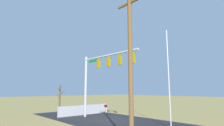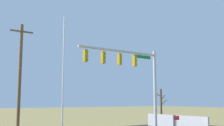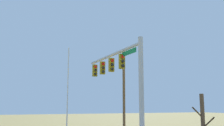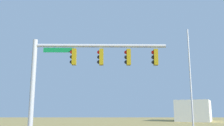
{
  "view_description": "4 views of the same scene",
  "coord_description": "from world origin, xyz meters",
  "px_view_note": "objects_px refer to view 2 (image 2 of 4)",
  "views": [
    {
      "loc": [
        -14.19,
        12.11,
        2.95
      ],
      "look_at": [
        -1.56,
        0.71,
        5.59
      ],
      "focal_mm": 28.46,
      "sensor_mm": 36.0,
      "label": 1
    },
    {
      "loc": [
        -14.21,
        -18.63,
        2.42
      ],
      "look_at": [
        -1.25,
        0.63,
        5.5
      ],
      "focal_mm": 45.76,
      "sensor_mm": 36.0,
      "label": 2
    },
    {
      "loc": [
        15.83,
        -6.75,
        3.02
      ],
      "look_at": [
        -1.27,
        0.68,
        6.08
      ],
      "focal_mm": 41.83,
      "sensor_mm": 36.0,
      "label": 3
    },
    {
      "loc": [
        -1.38,
        14.51,
        2.74
      ],
      "look_at": [
        -1.31,
        -0.32,
        5.61
      ],
      "focal_mm": 39.05,
      "sensor_mm": 36.0,
      "label": 4
    }
  ],
  "objects_px": {
    "signal_mast": "(132,70)",
    "bare_tree": "(161,106)",
    "utility_pole": "(20,75)",
    "open_sign": "(177,120)",
    "flagpole": "(63,76)"
  },
  "relations": [
    {
      "from": "signal_mast",
      "to": "open_sign",
      "type": "distance_m",
      "value": 5.45
    },
    {
      "from": "open_sign",
      "to": "flagpole",
      "type": "bearing_deg",
      "value": 173.51
    },
    {
      "from": "signal_mast",
      "to": "flagpole",
      "type": "xyz_separation_m",
      "value": [
        -7.12,
        -1.67,
        -0.98
      ]
    },
    {
      "from": "signal_mast",
      "to": "bare_tree",
      "type": "distance_m",
      "value": 6.32
    },
    {
      "from": "open_sign",
      "to": "bare_tree",
      "type": "bearing_deg",
      "value": 58.97
    },
    {
      "from": "bare_tree",
      "to": "open_sign",
      "type": "height_order",
      "value": "bare_tree"
    },
    {
      "from": "flagpole",
      "to": "utility_pole",
      "type": "relative_size",
      "value": 0.93
    },
    {
      "from": "flagpole",
      "to": "open_sign",
      "type": "height_order",
      "value": "flagpole"
    },
    {
      "from": "utility_pole",
      "to": "open_sign",
      "type": "height_order",
      "value": "utility_pole"
    },
    {
      "from": "utility_pole",
      "to": "open_sign",
      "type": "xyz_separation_m",
      "value": [
        10.52,
        -7.03,
        -3.62
      ]
    },
    {
      "from": "utility_pole",
      "to": "open_sign",
      "type": "relative_size",
      "value": 7.15
    },
    {
      "from": "signal_mast",
      "to": "bare_tree",
      "type": "xyz_separation_m",
      "value": [
        5.11,
        1.97,
        -3.17
      ]
    },
    {
      "from": "bare_tree",
      "to": "open_sign",
      "type": "distance_m",
      "value": 5.57
    },
    {
      "from": "bare_tree",
      "to": "open_sign",
      "type": "bearing_deg",
      "value": -121.03
    },
    {
      "from": "flagpole",
      "to": "open_sign",
      "type": "xyz_separation_m",
      "value": [
        9.39,
        -1.07,
        -3.15
      ]
    }
  ]
}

